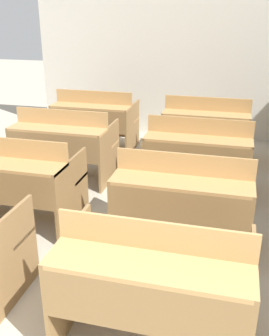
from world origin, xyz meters
TOP-DOWN VIEW (x-y plane):
  - wall_back at (0.00, 5.85)m, footprint 5.79×0.06m
  - bench_front_center at (0.14, 1.16)m, footprint 1.21×0.78m
  - bench_second_left at (-1.54, 2.37)m, footprint 1.21×0.78m
  - bench_second_center at (0.16, 2.36)m, footprint 1.21×0.78m
  - bench_third_left at (-1.53, 3.55)m, footprint 1.21×0.78m
  - bench_third_center at (0.17, 3.57)m, footprint 1.21×0.78m
  - bench_back_left at (-1.55, 4.78)m, footprint 1.21×0.78m
  - bench_back_center at (0.16, 4.74)m, footprint 1.21×0.78m

SIDE VIEW (x-z plane):
  - bench_front_center at x=0.14m, z-range 0.02..0.95m
  - bench_second_left at x=-1.54m, z-range 0.02..0.95m
  - bench_second_center at x=0.16m, z-range 0.02..0.95m
  - bench_third_left at x=-1.53m, z-range 0.02..0.95m
  - bench_third_center at x=0.17m, z-range 0.02..0.95m
  - bench_back_left at x=-1.55m, z-range 0.02..0.95m
  - bench_back_center at x=0.16m, z-range 0.02..0.95m
  - wall_back at x=0.00m, z-range 0.00..3.08m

